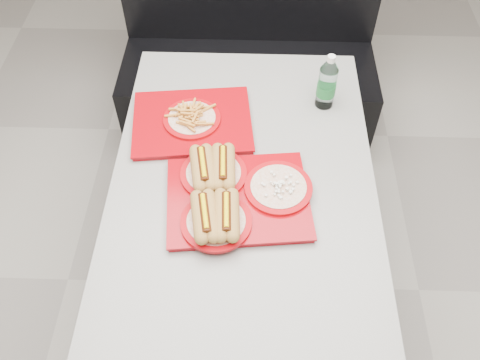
{
  "coord_description": "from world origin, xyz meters",
  "views": [
    {
      "loc": [
        0.02,
        -1.07,
        2.1
      ],
      "look_at": [
        -0.01,
        -0.05,
        0.83
      ],
      "focal_mm": 38.0,
      "sensor_mm": 36.0,
      "label": 1
    }
  ],
  "objects_px": {
    "tray_near": "(232,195)",
    "tray_far": "(192,120)",
    "water_bottle": "(327,84)",
    "diner_table": "(243,211)",
    "booth_bench": "(249,61)"
  },
  "relations": [
    {
      "from": "diner_table",
      "to": "tray_near",
      "type": "relative_size",
      "value": 2.86
    },
    {
      "from": "tray_near",
      "to": "tray_far",
      "type": "xyz_separation_m",
      "value": [
        -0.16,
        0.35,
        -0.01
      ]
    },
    {
      "from": "water_bottle",
      "to": "diner_table",
      "type": "bearing_deg",
      "value": -127.05
    },
    {
      "from": "diner_table",
      "to": "tray_near",
      "type": "height_order",
      "value": "tray_near"
    },
    {
      "from": "diner_table",
      "to": "booth_bench",
      "type": "bearing_deg",
      "value": 90.0
    },
    {
      "from": "booth_bench",
      "to": "water_bottle",
      "type": "height_order",
      "value": "booth_bench"
    },
    {
      "from": "booth_bench",
      "to": "tray_far",
      "type": "bearing_deg",
      "value": -103.41
    },
    {
      "from": "water_bottle",
      "to": "tray_near",
      "type": "bearing_deg",
      "value": -124.99
    },
    {
      "from": "tray_near",
      "to": "water_bottle",
      "type": "xyz_separation_m",
      "value": [
        0.33,
        0.48,
        0.06
      ]
    },
    {
      "from": "booth_bench",
      "to": "tray_near",
      "type": "height_order",
      "value": "booth_bench"
    },
    {
      "from": "tray_near",
      "to": "booth_bench",
      "type": "bearing_deg",
      "value": 88.35
    },
    {
      "from": "water_bottle",
      "to": "tray_far",
      "type": "bearing_deg",
      "value": -165.5
    },
    {
      "from": "tray_far",
      "to": "water_bottle",
      "type": "distance_m",
      "value": 0.52
    },
    {
      "from": "tray_near",
      "to": "tray_far",
      "type": "distance_m",
      "value": 0.39
    },
    {
      "from": "diner_table",
      "to": "tray_near",
      "type": "distance_m",
      "value": 0.22
    }
  ]
}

